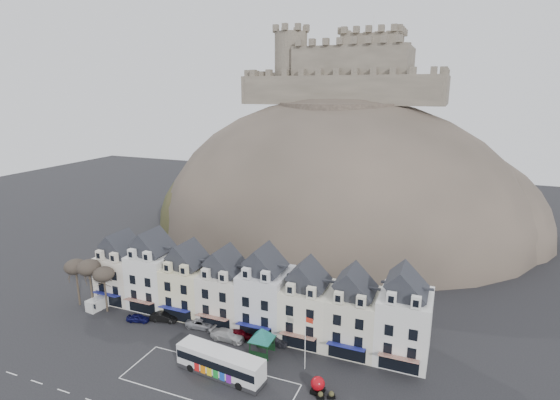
% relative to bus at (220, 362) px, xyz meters
% --- Properties ---
extents(ground, '(300.00, 300.00, 0.00)m').
position_rel_bus_xyz_m(ground, '(-2.73, -2.95, -1.89)').
color(ground, black).
rests_on(ground, ground).
extents(coach_bay_markings, '(22.00, 7.50, 0.01)m').
position_rel_bus_xyz_m(coach_bay_markings, '(-0.73, -1.70, -1.89)').
color(coach_bay_markings, silver).
rests_on(coach_bay_markings, ground).
extents(townhouse_terrace, '(54.40, 9.35, 11.80)m').
position_rel_bus_xyz_m(townhouse_terrace, '(-2.59, 13.01, 3.41)').
color(townhouse_terrace, silver).
rests_on(townhouse_terrace, ground).
extents(castle_hill, '(100.00, 76.00, 68.00)m').
position_rel_bus_xyz_m(castle_hill, '(-1.48, 66.00, -1.78)').
color(castle_hill, '#3C352E').
rests_on(castle_hill, ground).
extents(castle, '(50.20, 22.20, 22.00)m').
position_rel_bus_xyz_m(castle, '(-2.23, 72.98, 38.30)').
color(castle, brown).
rests_on(castle, ground).
extents(tree_left_far, '(3.61, 3.61, 8.24)m').
position_rel_bus_xyz_m(tree_left_far, '(-31.73, 7.55, 5.01)').
color(tree_left_far, '#382F23').
rests_on(tree_left_far, ground).
extents(tree_left_mid, '(3.78, 3.78, 8.64)m').
position_rel_bus_xyz_m(tree_left_mid, '(-28.73, 7.55, 5.35)').
color(tree_left_mid, '#382F23').
rests_on(tree_left_mid, ground).
extents(tree_left_near, '(3.43, 3.43, 7.84)m').
position_rel_bus_xyz_m(tree_left_near, '(-25.73, 7.55, 4.67)').
color(tree_left_near, '#382F23').
rests_on(tree_left_near, ground).
extents(bus, '(12.35, 4.12, 3.42)m').
position_rel_bus_xyz_m(bus, '(0.00, 0.00, 0.00)').
color(bus, '#262628').
rests_on(bus, ground).
extents(bus_shelter, '(6.26, 6.26, 3.97)m').
position_rel_bus_xyz_m(bus_shelter, '(3.03, 6.20, 1.19)').
color(bus_shelter, black).
rests_on(bus_shelter, ground).
extents(red_buoy, '(1.72, 1.72, 2.13)m').
position_rel_bus_xyz_m(red_buoy, '(12.54, 1.44, -0.80)').
color(red_buoy, black).
rests_on(red_buoy, ground).
extents(flagpole, '(1.12, 0.24, 7.79)m').
position_rel_bus_xyz_m(flagpole, '(9.68, 5.25, 2.56)').
color(flagpole, silver).
rests_on(flagpole, ground).
extents(white_van, '(2.37, 4.42, 1.92)m').
position_rel_bus_xyz_m(white_van, '(-27.74, 7.96, -0.93)').
color(white_van, silver).
rests_on(white_van, ground).
extents(planter_west, '(1.03, 0.73, 0.93)m').
position_rel_bus_xyz_m(planter_west, '(13.17, 0.55, -1.44)').
color(planter_west, black).
rests_on(planter_west, ground).
extents(planter_east, '(1.04, 0.81, 0.93)m').
position_rel_bus_xyz_m(planter_east, '(14.35, 1.09, -1.44)').
color(planter_east, black).
rests_on(planter_east, ground).
extents(car_navy, '(3.86, 2.28, 1.23)m').
position_rel_bus_xyz_m(car_navy, '(-18.73, 6.78, -1.27)').
color(car_navy, '#0C0D3D').
rests_on(car_navy, ground).
extents(car_black, '(4.58, 2.34, 1.44)m').
position_rel_bus_xyz_m(car_black, '(-14.99, 8.41, -1.17)').
color(car_black, black).
rests_on(car_black, ground).
extents(car_silver, '(5.33, 2.94, 1.44)m').
position_rel_bus_xyz_m(car_silver, '(-8.33, 9.05, -1.17)').
color(car_silver, '#A2A3AA').
rests_on(car_silver, ground).
extents(car_white, '(5.27, 2.15, 1.53)m').
position_rel_bus_xyz_m(car_white, '(-3.13, 7.53, -1.13)').
color(car_white, silver).
rests_on(car_white, ground).
extents(car_maroon, '(4.32, 2.91, 1.37)m').
position_rel_bus_xyz_m(car_maroon, '(-1.59, 8.55, -1.21)').
color(car_maroon, '#4D040C').
rests_on(car_maroon, ground).
extents(car_charcoal, '(4.50, 1.81, 1.46)m').
position_rel_bus_xyz_m(car_charcoal, '(3.51, 9.05, -1.16)').
color(car_charcoal, black).
rests_on(car_charcoal, ground).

